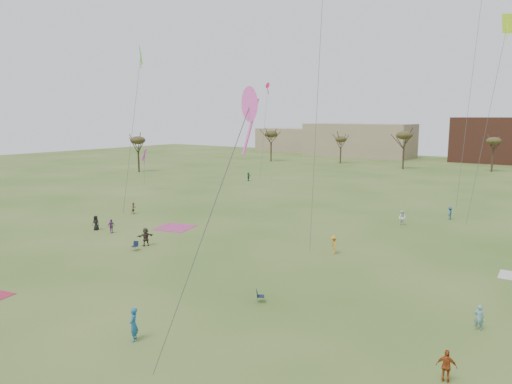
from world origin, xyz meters
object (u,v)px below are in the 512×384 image
Objects in this scene: camp_chair_left at (135,248)px; camp_chair_center at (260,298)px; spectator_fore_a at (447,366)px; flyer_near_right at (134,324)px.

camp_chair_center is at bearing -30.03° from camp_chair_left.
spectator_fore_a reaches higher than camp_chair_center.
spectator_fore_a is at bearing -30.62° from camp_chair_left.
spectator_fore_a is 12.99m from camp_chair_center.
camp_chair_center is (16.55, -3.34, 0.00)m from camp_chair_left.
camp_chair_left is 1.00× the size of camp_chair_center.
camp_chair_left is at bearing -166.35° from flyer_near_right.
camp_chair_center is at bearing -23.70° from spectator_fore_a.
flyer_near_right is 2.19× the size of camp_chair_center.
flyer_near_right reaches higher than spectator_fore_a.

